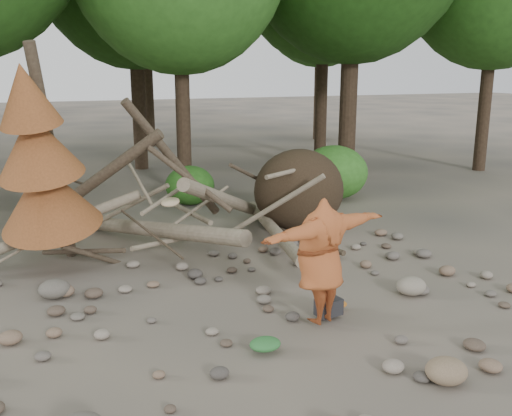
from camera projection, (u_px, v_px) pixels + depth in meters
name	position (u px, v px, depth m)	size (l,w,h in m)	color
ground	(263.00, 317.00, 9.07)	(120.00, 120.00, 0.00)	#514C44
deadfall_pile	(278.00, 194.00, 13.38)	(8.55, 5.24, 3.30)	#332619
dead_conifer	(41.00, 164.00, 10.55)	(2.06, 2.16, 4.35)	#4C3F30
bush_mid	(190.00, 185.00, 16.28)	(1.40, 1.40, 1.12)	#2C671D
bush_right	(334.00, 172.00, 16.94)	(2.00, 2.00, 1.60)	#377A26
frisbee_thrower	(321.00, 261.00, 8.53)	(3.51, 1.32, 2.00)	#A84F25
backpack	(328.00, 310.00, 8.99)	(0.40, 0.26, 0.26)	black
cloth_green	(265.00, 347.00, 7.92)	(0.45, 0.37, 0.17)	#2A6A30
cloth_orange	(338.00, 307.00, 9.30)	(0.31, 0.25, 0.11)	#A75D1C
boulder_front_right	(446.00, 371.00, 7.16)	(0.54, 0.49, 0.33)	#836C52
boulder_mid_right	(411.00, 286.00, 9.92)	(0.53, 0.48, 0.32)	gray
boulder_mid_left	(54.00, 289.00, 9.79)	(0.54, 0.48, 0.32)	#615B51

